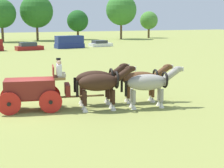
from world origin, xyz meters
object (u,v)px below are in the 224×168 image
(parked_vehicle_d, at_px, (29,47))
(parked_vehicle_e, at_px, (69,42))
(draft_horse_rear_near, at_px, (97,80))
(draft_horse_lead_off, at_px, (150,83))
(parked_vehicle_f, at_px, (100,44))
(draft_horse_lead_near, at_px, (143,80))
(show_wagon, at_px, (34,89))
(draft_horse_rear_off, at_px, (101,84))

(parked_vehicle_d, bearing_deg, parked_vehicle_e, 9.76)
(parked_vehicle_d, bearing_deg, draft_horse_rear_near, -95.35)
(draft_horse_lead_off, height_order, parked_vehicle_d, draft_horse_lead_off)
(draft_horse_rear_near, xyz_separation_m, parked_vehicle_d, (3.37, 35.93, -0.85))
(parked_vehicle_f, bearing_deg, parked_vehicle_d, -170.04)
(parked_vehicle_e, bearing_deg, draft_horse_lead_near, -101.49)
(show_wagon, bearing_deg, draft_horse_rear_near, -1.94)
(draft_horse_rear_near, xyz_separation_m, draft_horse_lead_off, (2.26, -1.84, -0.06))
(draft_horse_rear_off, distance_m, parked_vehicle_e, 39.79)
(draft_horse_lead_near, bearing_deg, parked_vehicle_f, 70.66)
(show_wagon, height_order, draft_horse_rear_near, show_wagon)
(parked_vehicle_e, bearing_deg, draft_horse_rear_off, -105.29)
(show_wagon, height_order, parked_vehicle_f, show_wagon)
(draft_horse_rear_near, bearing_deg, parked_vehicle_e, 74.62)
(draft_horse_rear_near, height_order, parked_vehicle_d, draft_horse_rear_near)
(draft_horse_rear_near, height_order, draft_horse_lead_off, draft_horse_rear_near)
(parked_vehicle_d, xyz_separation_m, parked_vehicle_e, (6.84, 1.18, 0.46))
(parked_vehicle_d, bearing_deg, parked_vehicle_f, 9.96)
(show_wagon, xyz_separation_m, draft_horse_rear_off, (3.19, -1.39, 0.26))
(parked_vehicle_f, bearing_deg, draft_horse_lead_off, -109.14)
(parked_vehicle_d, xyz_separation_m, parked_vehicle_f, (12.78, 2.24, -0.06))
(show_wagon, distance_m, draft_horse_lead_near, 6.07)
(draft_horse_rear_near, xyz_separation_m, draft_horse_lead_near, (2.55, -0.57, -0.10))
(draft_horse_rear_near, relative_size, parked_vehicle_d, 0.74)
(draft_horse_lead_near, bearing_deg, draft_horse_lead_off, -102.87)
(draft_horse_lead_off, relative_size, parked_vehicle_e, 0.66)
(draft_horse_rear_off, xyz_separation_m, parked_vehicle_d, (3.65, 37.20, -0.88))
(parked_vehicle_f, bearing_deg, draft_horse_rear_near, -112.92)
(parked_vehicle_e, xyz_separation_m, parked_vehicle_f, (5.94, 1.07, -0.52))
(show_wagon, relative_size, parked_vehicle_d, 1.31)
(draft_horse_lead_near, xyz_separation_m, parked_vehicle_e, (7.66, 37.68, -0.29))
(draft_horse_rear_off, bearing_deg, draft_horse_lead_near, 13.77)
(draft_horse_lead_near, height_order, parked_vehicle_f, draft_horse_lead_near)
(draft_horse_rear_off, height_order, parked_vehicle_f, draft_horse_rear_off)
(parked_vehicle_d, height_order, parked_vehicle_f, parked_vehicle_d)
(draft_horse_lead_near, distance_m, parked_vehicle_f, 41.08)
(draft_horse_lead_off, height_order, parked_vehicle_e, draft_horse_lead_off)
(draft_horse_rear_off, height_order, parked_vehicle_d, draft_horse_rear_off)
(parked_vehicle_e, bearing_deg, parked_vehicle_f, 10.18)
(draft_horse_rear_off, distance_m, draft_horse_lead_off, 2.61)
(parked_vehicle_d, bearing_deg, draft_horse_lead_off, -91.68)
(draft_horse_rear_off, relative_size, draft_horse_lead_off, 0.97)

